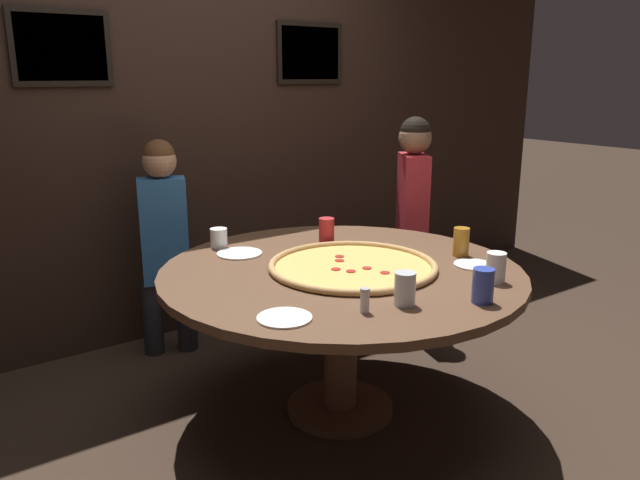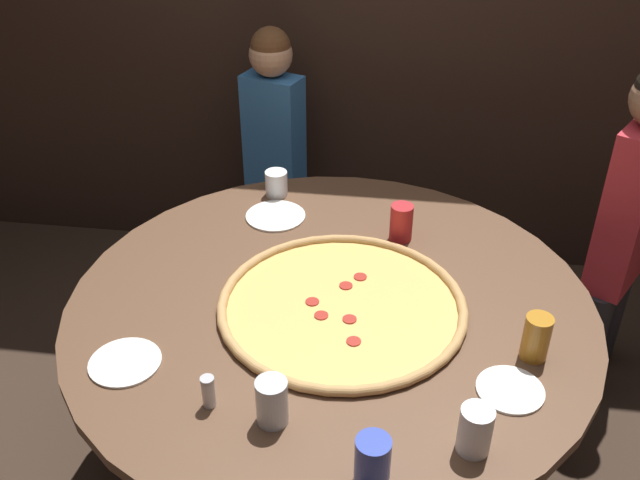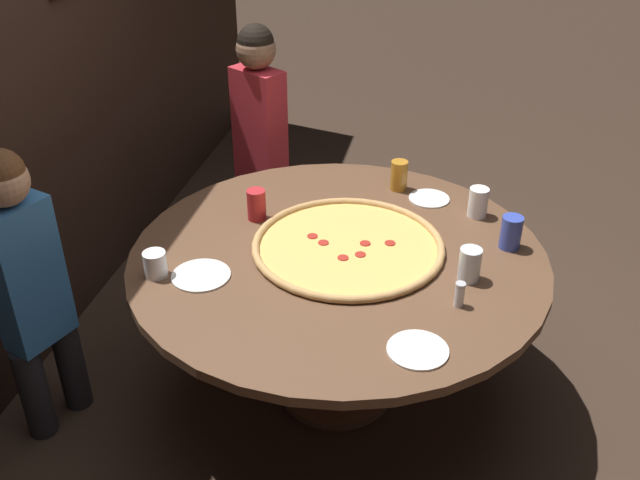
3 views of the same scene
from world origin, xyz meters
TOP-DOWN VIEW (x-y plane):
  - ground_plane at (0.00, 0.00)m, footprint 24.00×24.00m
  - back_wall at (0.00, 1.44)m, footprint 6.40×0.08m
  - dining_table at (0.00, 0.00)m, footprint 1.69×1.69m
  - giant_pizza at (0.04, -0.03)m, footprint 0.79×0.79m
  - drink_cup_front_edge at (0.42, -0.54)m, footprint 0.08×0.08m
  - drink_cup_far_right at (-0.30, 0.66)m, footprint 0.09×0.09m
  - drink_cup_far_left at (0.18, -0.68)m, footprint 0.09×0.09m
  - drink_cup_centre_back at (-0.09, -0.52)m, footprint 0.08×0.08m
  - drink_cup_near_left at (0.61, -0.18)m, footprint 0.08×0.08m
  - drink_cup_beside_pizza at (0.21, 0.40)m, footprint 0.08×0.08m
  - white_plate_far_back at (-0.27, 0.49)m, footprint 0.23×0.23m
  - white_plate_beside_cup at (-0.55, -0.37)m, footprint 0.21×0.21m
  - white_plate_left_side at (0.54, -0.33)m, footprint 0.19×0.19m
  - condiment_shaker at (-0.26, -0.49)m, footprint 0.04×0.04m
  - diner_far_left at (-0.40, 1.14)m, footprint 0.34×0.22m
  - diner_side_left at (1.04, 0.62)m, footprint 0.28×0.35m

SIDE VIEW (x-z plane):
  - ground_plane at x=0.00m, z-range 0.00..0.00m
  - dining_table at x=0.00m, z-range 0.25..0.99m
  - diner_far_left at x=-0.40m, z-range 0.09..1.35m
  - white_plate_far_back at x=-0.27m, z-range 0.74..0.75m
  - white_plate_beside_cup at x=-0.55m, z-range 0.74..0.75m
  - white_plate_left_side at x=0.54m, z-range 0.74..0.75m
  - giant_pizza at x=0.04m, z-range 0.74..0.77m
  - diner_side_left at x=1.04m, z-range 0.09..1.46m
  - condiment_shaker at x=-0.26m, z-range 0.74..0.84m
  - drink_cup_far_right at x=-0.30m, z-range 0.74..0.84m
  - drink_cup_front_edge at x=0.42m, z-range 0.74..0.87m
  - drink_cup_centre_back at x=-0.09m, z-range 0.74..0.87m
  - drink_cup_beside_pizza at x=0.21m, z-range 0.74..0.88m
  - drink_cup_far_left at x=0.18m, z-range 0.74..0.88m
  - drink_cup_near_left at x=0.61m, z-range 0.74..0.88m
  - back_wall at x=0.00m, z-range 0.00..2.60m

